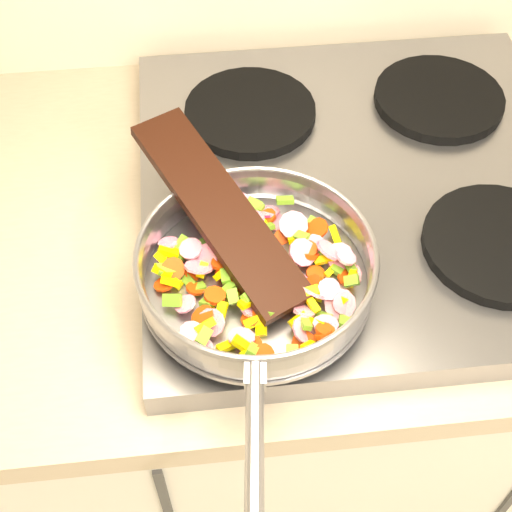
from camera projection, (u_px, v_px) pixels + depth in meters
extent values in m
cube|color=#939399|center=(362.00, 187.00, 0.98)|extent=(0.60, 0.60, 0.04)
cylinder|color=black|center=(274.00, 263.00, 0.86)|extent=(0.19, 0.19, 0.02)
cylinder|color=black|center=(500.00, 244.00, 0.88)|extent=(0.19, 0.19, 0.02)
cylinder|color=black|center=(250.00, 112.00, 1.03)|extent=(0.19, 0.19, 0.02)
cylinder|color=black|center=(439.00, 98.00, 1.05)|extent=(0.19, 0.19, 0.02)
cylinder|color=#9E9EA5|center=(256.00, 281.00, 0.83)|extent=(0.27, 0.27, 0.01)
torus|color=#9E9EA5|center=(256.00, 267.00, 0.81)|extent=(0.31, 0.31, 0.05)
torus|color=#9E9EA5|center=(256.00, 254.00, 0.79)|extent=(0.27, 0.27, 0.01)
cylinder|color=#9E9EA5|center=(255.00, 456.00, 0.65)|extent=(0.04, 0.19, 0.02)
cube|color=#9E9EA5|center=(255.00, 374.00, 0.70)|extent=(0.03, 0.03, 0.02)
cylinder|color=#C41355|center=(241.00, 337.00, 0.76)|extent=(0.04, 0.04, 0.01)
cylinder|color=#C41355|center=(191.00, 249.00, 0.83)|extent=(0.04, 0.04, 0.01)
cube|color=#FFEA03|center=(163.00, 260.00, 0.82)|extent=(0.02, 0.02, 0.02)
cube|color=#FFEA03|center=(226.00, 347.00, 0.76)|extent=(0.02, 0.02, 0.01)
cube|color=#66A023|center=(339.00, 267.00, 0.83)|extent=(0.02, 0.02, 0.01)
cylinder|color=red|center=(310.00, 255.00, 0.83)|extent=(0.02, 0.02, 0.02)
cube|color=#66A023|center=(292.00, 352.00, 0.75)|extent=(0.01, 0.02, 0.01)
cube|color=#66A023|center=(314.00, 258.00, 0.84)|extent=(0.02, 0.01, 0.01)
cylinder|color=red|center=(288.00, 298.00, 0.79)|extent=(0.03, 0.03, 0.02)
cube|color=#66A023|center=(204.00, 336.00, 0.75)|extent=(0.02, 0.02, 0.01)
cube|color=#66A023|center=(323.00, 316.00, 0.79)|extent=(0.02, 0.02, 0.02)
cube|color=#FFEA03|center=(313.00, 296.00, 0.80)|extent=(0.02, 0.02, 0.01)
cube|color=#66A023|center=(255.00, 227.00, 0.87)|extent=(0.02, 0.02, 0.01)
cube|color=#FFEA03|center=(244.00, 346.00, 0.75)|extent=(0.03, 0.02, 0.02)
cylinder|color=red|center=(173.00, 269.00, 0.82)|extent=(0.03, 0.03, 0.03)
cylinder|color=red|center=(227.00, 275.00, 0.82)|extent=(0.03, 0.03, 0.03)
cylinder|color=#C41355|center=(249.00, 307.00, 0.79)|extent=(0.03, 0.03, 0.03)
cube|color=#66A023|center=(267.00, 226.00, 0.87)|extent=(0.02, 0.02, 0.01)
cube|color=#FFEA03|center=(252.00, 322.00, 0.78)|extent=(0.02, 0.02, 0.02)
cube|color=#FFEA03|center=(173.00, 258.00, 0.83)|extent=(0.02, 0.03, 0.02)
cylinder|color=red|center=(193.00, 273.00, 0.83)|extent=(0.03, 0.03, 0.02)
cylinder|color=red|center=(239.00, 236.00, 0.84)|extent=(0.03, 0.03, 0.01)
cylinder|color=red|center=(237.00, 266.00, 0.82)|extent=(0.03, 0.03, 0.01)
cylinder|color=red|center=(220.00, 263.00, 0.82)|extent=(0.03, 0.03, 0.01)
cube|color=#66A023|center=(226.00, 204.00, 0.87)|extent=(0.02, 0.02, 0.02)
cylinder|color=red|center=(268.00, 216.00, 0.87)|extent=(0.02, 0.02, 0.01)
cube|color=#FFEA03|center=(227.00, 219.00, 0.88)|extent=(0.03, 0.03, 0.01)
cylinder|color=red|center=(266.00, 216.00, 0.88)|extent=(0.03, 0.03, 0.01)
cylinder|color=red|center=(312.00, 285.00, 0.81)|extent=(0.03, 0.03, 0.02)
cylinder|color=red|center=(283.00, 268.00, 0.81)|extent=(0.04, 0.04, 0.01)
cube|color=#FFEA03|center=(336.00, 236.00, 0.86)|extent=(0.02, 0.03, 0.02)
cylinder|color=#C41355|center=(227.00, 223.00, 0.86)|extent=(0.04, 0.04, 0.01)
cube|color=#66A023|center=(351.00, 265.00, 0.82)|extent=(0.02, 0.02, 0.01)
cube|color=#FFEA03|center=(205.00, 326.00, 0.76)|extent=(0.03, 0.02, 0.01)
cylinder|color=#C41355|center=(303.00, 252.00, 0.83)|extent=(0.04, 0.04, 0.03)
cylinder|color=#C41355|center=(282.00, 265.00, 0.82)|extent=(0.03, 0.03, 0.02)
cylinder|color=#C41355|center=(346.00, 257.00, 0.82)|extent=(0.03, 0.03, 0.02)
cylinder|color=red|center=(235.00, 255.00, 0.83)|extent=(0.03, 0.03, 0.02)
cube|color=#66A023|center=(253.00, 246.00, 0.85)|extent=(0.02, 0.02, 0.01)
cylinder|color=red|center=(264.00, 354.00, 0.74)|extent=(0.03, 0.03, 0.01)
cube|color=#FFEA03|center=(352.00, 279.00, 0.81)|extent=(0.02, 0.02, 0.01)
cube|color=#FFEA03|center=(233.00, 210.00, 0.87)|extent=(0.02, 0.02, 0.01)
cube|color=#66A023|center=(352.00, 281.00, 0.80)|extent=(0.02, 0.02, 0.02)
cube|color=#66A023|center=(210.00, 240.00, 0.85)|extent=(0.03, 0.02, 0.02)
cube|color=#66A023|center=(209.00, 300.00, 0.79)|extent=(0.02, 0.03, 0.02)
cube|color=#FFEA03|center=(309.00, 292.00, 0.79)|extent=(0.03, 0.01, 0.01)
cylinder|color=#C41355|center=(314.00, 291.00, 0.79)|extent=(0.03, 0.04, 0.03)
cylinder|color=#C41355|center=(202.00, 348.00, 0.76)|extent=(0.03, 0.03, 0.02)
cube|color=#FFEA03|center=(247.00, 355.00, 0.74)|extent=(0.02, 0.02, 0.01)
cylinder|color=red|center=(239.00, 226.00, 0.86)|extent=(0.03, 0.03, 0.01)
cylinder|color=#C41355|center=(192.00, 333.00, 0.75)|extent=(0.04, 0.04, 0.01)
cylinder|color=#C41355|center=(304.00, 311.00, 0.78)|extent=(0.03, 0.03, 0.02)
cylinder|color=red|center=(318.00, 228.00, 0.85)|extent=(0.03, 0.03, 0.02)
cylinder|color=red|center=(282.00, 237.00, 0.86)|extent=(0.03, 0.02, 0.02)
cube|color=#66A023|center=(214.00, 238.00, 0.83)|extent=(0.02, 0.02, 0.01)
cylinder|color=red|center=(250.00, 229.00, 0.86)|extent=(0.03, 0.02, 0.01)
cube|color=#66A023|center=(166.00, 269.00, 0.81)|extent=(0.03, 0.02, 0.02)
cube|color=#66A023|center=(228.00, 289.00, 0.80)|extent=(0.02, 0.02, 0.01)
cylinder|color=#C41355|center=(179.00, 253.00, 0.85)|extent=(0.04, 0.03, 0.03)
cube|color=#FFEA03|center=(262.00, 222.00, 0.87)|extent=(0.02, 0.03, 0.01)
cylinder|color=#C41355|center=(267.00, 211.00, 0.88)|extent=(0.04, 0.04, 0.02)
cube|color=#66A023|center=(302.00, 237.00, 0.84)|extent=(0.02, 0.02, 0.01)
cylinder|color=red|center=(237.00, 280.00, 0.81)|extent=(0.03, 0.04, 0.02)
cube|color=#FFEA03|center=(212.00, 206.00, 0.87)|extent=(0.02, 0.01, 0.02)
cube|color=#66A023|center=(231.00, 203.00, 0.88)|extent=(0.02, 0.03, 0.02)
cylinder|color=#C41355|center=(329.00, 289.00, 0.79)|extent=(0.03, 0.03, 0.02)
cube|color=#66A023|center=(178.00, 253.00, 0.84)|extent=(0.02, 0.02, 0.01)
cylinder|color=#C41355|center=(326.00, 324.00, 0.76)|extent=(0.04, 0.04, 0.01)
cube|color=#66A023|center=(257.00, 207.00, 0.88)|extent=(0.02, 0.02, 0.01)
cube|color=#66A023|center=(182.00, 243.00, 0.84)|extent=(0.02, 0.02, 0.01)
cylinder|color=red|center=(325.00, 330.00, 0.76)|extent=(0.02, 0.02, 0.01)
cube|color=#FFEA03|center=(174.00, 282.00, 0.82)|extent=(0.02, 0.02, 0.01)
cylinder|color=#C41355|center=(211.00, 211.00, 0.88)|extent=(0.04, 0.04, 0.02)
cube|color=#66A023|center=(311.00, 223.00, 0.87)|extent=(0.02, 0.02, 0.01)
cylinder|color=red|center=(251.00, 319.00, 0.78)|extent=(0.02, 0.02, 0.01)
cube|color=#FFEA03|center=(304.00, 326.00, 0.78)|extent=(0.02, 0.03, 0.02)
cylinder|color=red|center=(274.00, 259.00, 0.81)|extent=(0.02, 0.03, 0.02)
cylinder|color=#C41355|center=(314.00, 246.00, 0.84)|extent=(0.04, 0.03, 0.02)
cylinder|color=#C41355|center=(167.00, 257.00, 0.84)|extent=(0.03, 0.03, 0.01)
cylinder|color=red|center=(215.00, 295.00, 0.78)|extent=(0.04, 0.04, 0.01)
cylinder|color=#C41355|center=(245.00, 245.00, 0.85)|extent=(0.04, 0.04, 0.02)
cube|color=#66A023|center=(249.00, 295.00, 0.78)|extent=(0.02, 0.02, 0.02)
cylinder|color=#C41355|center=(304.00, 330.00, 0.76)|extent=(0.03, 0.04, 0.03)
cylinder|color=#C41355|center=(241.00, 215.00, 0.86)|extent=(0.03, 0.03, 0.01)
cube|color=#66A023|center=(269.00, 312.00, 0.77)|extent=(0.02, 0.02, 0.02)
cylinder|color=red|center=(253.00, 345.00, 0.76)|extent=(0.03, 0.03, 0.01)
cube|color=#FFEA03|center=(210.00, 214.00, 0.86)|extent=(0.02, 0.01, 0.02)
cylinder|color=red|center=(304.00, 343.00, 0.76)|extent=(0.03, 0.03, 0.03)
cube|color=#66A023|center=(233.00, 296.00, 0.79)|extent=(0.01, 0.02, 0.01)
cube|color=#66A023|center=(225.00, 276.00, 0.80)|extent=(0.01, 0.02, 0.01)
cube|color=#FFEA03|center=(306.00, 294.00, 0.80)|extent=(0.02, 0.02, 0.02)
cube|color=#66A023|center=(306.00, 324.00, 0.76)|extent=(0.01, 0.02, 0.01)
cylinder|color=red|center=(195.00, 289.00, 0.81)|extent=(0.03, 0.03, 0.01)
cube|color=#66A023|center=(285.00, 200.00, 0.87)|extent=(0.02, 0.01, 0.01)
cylinder|color=red|center=(347.00, 278.00, 0.82)|extent=(0.03, 0.03, 0.02)
cube|color=#FFEA03|center=(308.00, 346.00, 0.75)|extent=(0.02, 0.02, 0.02)
cube|color=#FFEA03|center=(202.00, 270.00, 0.82)|extent=(0.02, 0.02, 0.02)
cube|color=#66A023|center=(254.00, 204.00, 0.88)|extent=(0.02, 0.02, 0.01)
cube|color=#66A023|center=(252.00, 350.00, 0.74)|extent=(0.02, 0.02, 0.02)
cylinder|color=#C41355|center=(273.00, 220.00, 0.88)|extent=(0.04, 0.04, 0.02)
cylinder|color=#C41355|center=(252.00, 244.00, 0.85)|extent=(0.03, 0.03, 0.02)
cube|color=#66A023|center=(189.00, 281.00, 0.82)|extent=(0.02, 0.02, 0.01)
cube|color=#FFEA03|center=(298.00, 320.00, 0.77)|extent=(0.02, 0.02, 0.01)
cylinder|color=red|center=(308.00, 250.00, 0.83)|extent=(0.03, 0.03, 0.01)
cylinder|color=#C41355|center=(185.00, 304.00, 0.79)|extent=(0.03, 0.04, 0.02)
cube|color=#66A023|center=(172.00, 300.00, 0.79)|extent=(0.02, 0.02, 0.02)
cube|color=#66A023|center=(204.00, 327.00, 0.76)|extent=(0.02, 0.02, 0.01)
cube|color=#FFEA03|center=(340.00, 296.00, 0.79)|extent=(0.02, 0.02, 0.01)
cube|color=#FFEA03|center=(168.00, 252.00, 0.82)|extent=(0.02, 0.01, 0.02)
cube|color=#FFEA03|center=(291.00, 238.00, 0.85)|extent=(0.01, 0.02, 0.01)
cube|color=#FFEA03|center=(261.00, 327.00, 0.78)|extent=(0.01, 0.02, 0.02)
cylinder|color=red|center=(323.00, 335.00, 0.75)|extent=(0.03, 0.02, 0.02)
cylinder|color=red|center=(315.00, 274.00, 0.83)|extent=(0.03, 0.03, 0.01)
cube|color=#66A023|center=(345.00, 321.00, 0.78)|extent=(0.02, 0.03, 0.02)
cube|color=#FFEA03|center=(313.00, 305.00, 0.78)|extent=(0.02, 0.02, 0.01)
cylinder|color=red|center=(303.00, 229.00, 0.87)|extent=(0.03, 0.03, 0.02)
cylinder|color=#C41355|center=(350.00, 276.00, 0.83)|extent=(0.03, 0.04, 0.03)
cylinder|color=#C41355|center=(240.00, 204.00, 0.88)|extent=(0.04, 0.04, 0.02)
cube|color=#66A023|center=(198.00, 288.00, 0.81)|extent=(0.02, 0.02, 0.01)
cube|color=#FFEA03|center=(244.00, 229.00, 0.86)|extent=(0.01, 0.03, 0.01)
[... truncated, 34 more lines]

